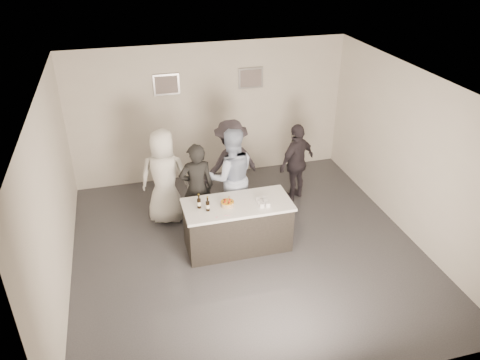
{
  "coord_description": "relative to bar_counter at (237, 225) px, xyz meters",
  "views": [
    {
      "loc": [
        -1.86,
        -6.43,
        5.1
      ],
      "look_at": [
        0.0,
        0.5,
        1.15
      ],
      "focal_mm": 35.0,
      "sensor_mm": 36.0,
      "label": 1
    }
  ],
  "objects": [
    {
      "name": "floor",
      "position": [
        0.14,
        -0.15,
        -0.45
      ],
      "size": [
        6.0,
        6.0,
        0.0
      ],
      "primitive_type": "plane",
      "color": "#3D3D42",
      "rests_on": "ground"
    },
    {
      "name": "ceiling",
      "position": [
        0.14,
        -0.15,
        2.55
      ],
      "size": [
        6.0,
        6.0,
        0.0
      ],
      "primitive_type": "plane",
      "rotation": [
        3.14,
        0.0,
        0.0
      ],
      "color": "white"
    },
    {
      "name": "wall_back",
      "position": [
        0.14,
        2.85,
        1.05
      ],
      "size": [
        6.0,
        0.04,
        3.0
      ],
      "primitive_type": "cube",
      "color": "silver",
      "rests_on": "ground"
    },
    {
      "name": "wall_front",
      "position": [
        0.14,
        -3.15,
        1.05
      ],
      "size": [
        6.0,
        0.04,
        3.0
      ],
      "primitive_type": "cube",
      "color": "silver",
      "rests_on": "ground"
    },
    {
      "name": "wall_left",
      "position": [
        -2.86,
        -0.15,
        1.05
      ],
      "size": [
        0.04,
        6.0,
        3.0
      ],
      "primitive_type": "cube",
      "color": "silver",
      "rests_on": "ground"
    },
    {
      "name": "wall_right",
      "position": [
        3.14,
        -0.15,
        1.05
      ],
      "size": [
        0.04,
        6.0,
        3.0
      ],
      "primitive_type": "cube",
      "color": "silver",
      "rests_on": "ground"
    },
    {
      "name": "picture_left",
      "position": [
        -0.76,
        2.82,
        1.75
      ],
      "size": [
        0.54,
        0.04,
        0.44
      ],
      "primitive_type": "cube",
      "color": "#B2B2B7",
      "rests_on": "wall_back"
    },
    {
      "name": "picture_right",
      "position": [
        1.04,
        2.82,
        1.75
      ],
      "size": [
        0.54,
        0.04,
        0.44
      ],
      "primitive_type": "cube",
      "color": "#B2B2B7",
      "rests_on": "wall_back"
    },
    {
      "name": "bar_counter",
      "position": [
        0.0,
        0.0,
        0.0
      ],
      "size": [
        1.86,
        0.86,
        0.9
      ],
      "primitive_type": "cube",
      "color": "white",
      "rests_on": "ground"
    },
    {
      "name": "cake",
      "position": [
        -0.18,
        -0.03,
        0.49
      ],
      "size": [
        0.23,
        0.23,
        0.07
      ],
      "primitive_type": "cylinder",
      "color": "orange",
      "rests_on": "bar_counter"
    },
    {
      "name": "beer_bottle_a",
      "position": [
        -0.66,
        0.03,
        0.58
      ],
      "size": [
        0.07,
        0.07,
        0.26
      ],
      "primitive_type": "cylinder",
      "color": "black",
      "rests_on": "bar_counter"
    },
    {
      "name": "beer_bottle_b",
      "position": [
        -0.53,
        -0.09,
        0.58
      ],
      "size": [
        0.07,
        0.07,
        0.26
      ],
      "primitive_type": "cylinder",
      "color": "black",
      "rests_on": "bar_counter"
    },
    {
      "name": "tumbler_cluster",
      "position": [
        0.42,
        -0.12,
        0.49
      ],
      "size": [
        0.19,
        0.3,
        0.08
      ],
      "primitive_type": "cube",
      "color": "gold",
      "rests_on": "bar_counter"
    },
    {
      "name": "candles",
      "position": [
        -0.35,
        -0.3,
        0.45
      ],
      "size": [
        0.24,
        0.08,
        0.01
      ],
      "primitive_type": "cube",
      "color": "pink",
      "rests_on": "bar_counter"
    },
    {
      "name": "person_main_black",
      "position": [
        -0.57,
        0.75,
        0.43
      ],
      "size": [
        0.64,
        0.43,
        1.75
      ],
      "primitive_type": "imported",
      "rotation": [
        0.0,
        0.0,
        3.15
      ],
      "color": "black",
      "rests_on": "ground"
    },
    {
      "name": "person_main_blue",
      "position": [
        0.1,
        0.85,
        0.51
      ],
      "size": [
        0.96,
        0.77,
        1.92
      ],
      "primitive_type": "imported",
      "rotation": [
        0.0,
        0.0,
        3.1
      ],
      "color": "#9EAFCF",
      "rests_on": "ground"
    },
    {
      "name": "person_guest_left",
      "position": [
        -1.1,
        1.2,
        0.49
      ],
      "size": [
        1.03,
        0.8,
        1.87
      ],
      "primitive_type": "imported",
      "rotation": [
        0.0,
        0.0,
        2.89
      ],
      "color": "white",
      "rests_on": "ground"
    },
    {
      "name": "person_guest_right",
      "position": [
        1.61,
        1.36,
        0.37
      ],
      "size": [
        1.04,
        0.82,
        1.65
      ],
      "primitive_type": "imported",
      "rotation": [
        0.0,
        0.0,
        3.65
      ],
      "color": "#2E2930",
      "rests_on": "ground"
    },
    {
      "name": "person_guest_back",
      "position": [
        0.26,
        1.49,
        0.46
      ],
      "size": [
        1.31,
        0.95,
        1.82
      ],
      "primitive_type": "imported",
      "rotation": [
        0.0,
        0.0,
        3.4
      ],
      "color": "#342F37",
      "rests_on": "ground"
    }
  ]
}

